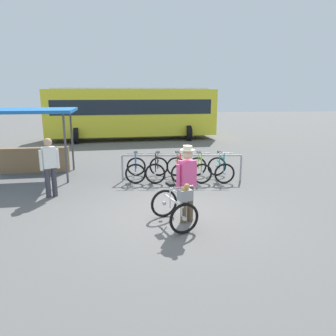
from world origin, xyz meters
The scene contains 12 objects.
ground_plane centered at (0.00, 0.00, 0.00)m, with size 80.00×80.00×0.00m, color #605E5B.
bike_rack_rail centered at (0.69, 3.04, 0.68)m, with size 3.89×0.44×0.88m.
racked_bike_blue centered at (-0.79, 3.36, 0.37)m, with size 0.70×1.14×0.98m.
racked_bike_black centered at (-0.09, 3.30, 0.37)m, with size 0.86×1.19×0.97m.
racked_bike_red centered at (0.61, 3.23, 0.37)m, with size 0.69×1.11×0.97m.
racked_bike_lime centered at (1.30, 3.16, 0.37)m, with size 0.71×1.13×0.97m.
racked_bike_teal centered at (2.00, 3.09, 0.37)m, with size 0.68×1.10×0.97m.
featured_bicycle centered at (0.02, -0.64, 0.49)m, with size 0.96×1.26×1.09m.
person_with_featured_bike centered at (0.30, -0.37, 0.95)m, with size 0.49×0.33×1.72m.
pedestrian_with_backpack centered at (-3.14, 1.82, 0.94)m, with size 0.47×0.44×1.64m.
bus_distant centered at (-0.88, 13.05, 1.74)m, with size 10.17×3.95×3.08m.
market_stall centered at (-4.35, 4.40, 1.39)m, with size 3.24×2.49×2.30m.
Camera 1 is at (-0.86, -7.16, 2.83)m, focal length 34.90 mm.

